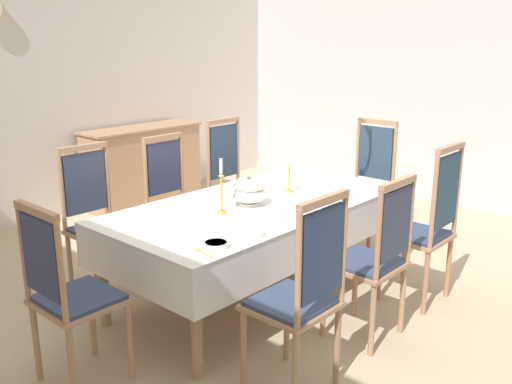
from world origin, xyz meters
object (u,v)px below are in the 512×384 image
chair_north_b (175,198)px  chair_north_a (97,218)px  sideboard (143,165)px  candlestick_west (221,191)px  chair_north_c (233,180)px  bowl_near_left (216,244)px  chair_head_west (68,292)px  spoon_secondary (256,180)px  soup_tureen (249,191)px  spoon_primary (200,250)px  chair_south_b (374,256)px  bowl_far_right (254,233)px  chair_head_east (367,182)px  dining_table (258,212)px  chair_south_c (427,224)px  bowl_far_left (325,204)px  chair_south_a (301,292)px  candlestick_east (289,177)px  bowl_near_right (248,181)px

chair_north_b → chair_north_a: bearing=-0.1°
sideboard → candlestick_west: bearing=63.5°
chair_north_c → bowl_near_left: (-1.58, -1.40, 0.16)m
chair_head_west → spoon_secondary: (2.01, 0.44, 0.17)m
chair_north_b → chair_north_c: (0.72, 0.00, 0.02)m
soup_tureen → spoon_primary: 0.95m
chair_south_b → bowl_far_right: 0.78m
chair_north_a → chair_north_b: chair_north_a is taller
chair_head_west → spoon_secondary: 2.06m
chair_head_east → soup_tureen: chair_head_east is taller
chair_south_b → chair_head_west: 1.83m
dining_table → bowl_near_left: 0.95m
chair_south_c → spoon_primary: size_ratio=6.74×
bowl_far_left → sideboard: 3.20m
soup_tureen → dining_table: bearing=0.0°
chair_head_west → soup_tureen: size_ratio=4.16×
chair_head_west → bowl_far_right: size_ratio=7.56×
spoon_primary → chair_north_c: bearing=49.5°
bowl_far_right → chair_south_a: bearing=-110.0°
chair_north_b → candlestick_east: 1.06m
candlestick_east → dining_table: bearing=180.0°
spoon_secondary → dining_table: bearing=-134.4°
chair_north_b → chair_south_b: bearing=90.0°
spoon_primary → candlestick_west: bearing=45.4°
soup_tureen → bowl_far_right: soup_tureen is taller
chair_north_c → chair_north_a: bearing=0.1°
dining_table → chair_head_east: size_ratio=1.95×
candlestick_east → spoon_primary: bearing=-162.7°
chair_south_b → bowl_near_left: (-0.86, 0.53, 0.18)m
candlestick_west → bowl_far_left: size_ratio=2.61×
chair_head_east → bowl_far_right: 2.15m
chair_north_c → sideboard: size_ratio=0.81×
soup_tureen → sideboard: bearing=68.4°
chair_north_c → bowl_near_right: 0.70m
candlestick_west → sideboard: 3.01m
chair_head_east → candlestick_west: bearing=90.0°
chair_south_c → bowl_near_left: chair_south_c is taller
dining_table → sideboard: bearing=70.1°
chair_head_east → sideboard: chair_head_east is taller
bowl_far_left → sideboard: size_ratio=0.10×
chair_south_b → sideboard: 3.75m
chair_south_a → chair_head_west: bearing=129.6°
spoon_primary → spoon_secondary: 1.65m
soup_tureen → candlestick_east: bearing=0.0°
soup_tureen → bowl_near_right: 0.61m
bowl_far_right → chair_south_b: bearing=-41.4°
chair_south_b → soup_tureen: chair_south_b is taller
dining_table → spoon_primary: (-0.94, -0.41, 0.08)m
chair_head_west → candlestick_west: candlestick_west is taller
chair_north_c → spoon_primary: bearing=39.3°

